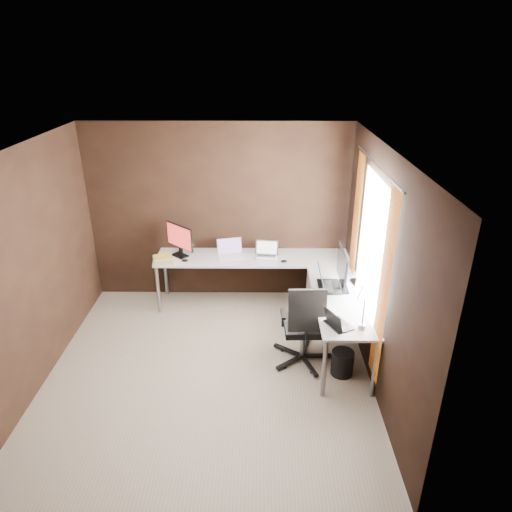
% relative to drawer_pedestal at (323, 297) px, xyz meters
% --- Properties ---
extents(room, '(3.60, 3.60, 2.50)m').
position_rel_drawer_pedestal_xyz_m(room, '(-1.09, -1.08, 0.98)').
color(room, tan).
rests_on(room, ground).
extents(desk, '(2.65, 2.25, 0.73)m').
position_rel_drawer_pedestal_xyz_m(desk, '(-0.59, -0.11, 0.38)').
color(desk, white).
rests_on(desk, ground).
extents(drawer_pedestal, '(0.42, 0.50, 0.60)m').
position_rel_drawer_pedestal_xyz_m(drawer_pedestal, '(0.00, 0.00, 0.00)').
color(drawer_pedestal, white).
rests_on(drawer_pedestal, ground).
extents(monitor_left, '(0.40, 0.36, 0.45)m').
position_rel_drawer_pedestal_xyz_m(monitor_left, '(-1.95, 0.39, 0.68)').
color(monitor_left, black).
rests_on(monitor_left, desk).
extents(monitor_right, '(0.15, 0.61, 0.50)m').
position_rel_drawer_pedestal_xyz_m(monitor_right, '(0.10, -0.57, 0.71)').
color(monitor_right, black).
rests_on(monitor_right, desk).
extents(laptop_white, '(0.39, 0.32, 0.23)m').
position_rel_drawer_pedestal_xyz_m(laptop_white, '(-1.27, 0.39, 0.48)').
color(laptop_white, white).
rests_on(laptop_white, desk).
extents(laptop_silver, '(0.34, 0.27, 0.21)m').
position_rel_drawer_pedestal_xyz_m(laptop_silver, '(-0.77, 0.36, 0.48)').
color(laptop_silver, silver).
rests_on(laptop_silver, desk).
extents(laptop_black_big, '(0.28, 0.39, 0.25)m').
position_rel_drawer_pedestal_xyz_m(laptop_black_big, '(-0.06, -0.51, 0.48)').
color(laptop_black_big, black).
rests_on(laptop_black_big, desk).
extents(laptop_black_small, '(0.31, 0.34, 0.19)m').
position_rel_drawer_pedestal_xyz_m(laptop_black_small, '(-0.06, -1.35, 0.47)').
color(laptop_black_small, black).
rests_on(laptop_black_small, desk).
extents(book_stack, '(0.30, 0.27, 0.09)m').
position_rel_drawer_pedestal_xyz_m(book_stack, '(-2.16, 0.18, 0.47)').
color(book_stack, tan).
rests_on(book_stack, desk).
extents(mouse_left, '(0.10, 0.07, 0.04)m').
position_rel_drawer_pedestal_xyz_m(mouse_left, '(-1.87, 0.19, 0.45)').
color(mouse_left, black).
rests_on(mouse_left, desk).
extents(mouse_corner, '(0.10, 0.08, 0.04)m').
position_rel_drawer_pedestal_xyz_m(mouse_corner, '(-0.53, 0.18, 0.45)').
color(mouse_corner, black).
rests_on(mouse_corner, desk).
extents(desk_lamp, '(0.18, 0.21, 0.53)m').
position_rel_drawer_pedestal_xyz_m(desk_lamp, '(0.13, -1.33, 0.76)').
color(desk_lamp, slate).
rests_on(desk_lamp, desk).
extents(office_chair, '(0.58, 0.58, 1.04)m').
position_rel_drawer_pedestal_xyz_m(office_chair, '(-0.35, -0.98, 0.00)').
color(office_chair, black).
rests_on(office_chair, ground).
extents(wastebasket, '(0.32, 0.32, 0.29)m').
position_rel_drawer_pedestal_xyz_m(wastebasket, '(0.07, -1.20, -0.16)').
color(wastebasket, black).
rests_on(wastebasket, ground).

